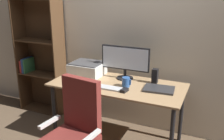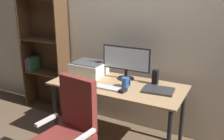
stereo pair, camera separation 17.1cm
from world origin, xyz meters
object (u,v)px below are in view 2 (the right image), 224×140
object	(u,v)px
keyboard	(108,88)
speaker_left	(99,68)
coffee_mug	(126,82)
bookshelf	(46,57)
mouse	(123,91)
printer	(89,68)
speaker_right	(155,77)
laptop	(158,90)
monitor	(126,60)
office_chair	(70,136)
desk	(117,91)

from	to	relation	value
keyboard	speaker_left	world-z (taller)	speaker_left
speaker_left	keyboard	bearing A→B (deg)	-48.63
coffee_mug	bookshelf	xyz separation A→B (m)	(-1.48, 0.38, 0.02)
mouse	printer	xyz separation A→B (m)	(-0.63, 0.33, 0.06)
coffee_mug	speaker_right	distance (m)	0.35
laptop	speaker_left	distance (m)	0.86
bookshelf	laptop	bearing A→B (deg)	-10.30
monitor	office_chair	bearing A→B (deg)	-97.17
office_chair	speaker_right	bearing A→B (deg)	71.17
printer	bookshelf	xyz separation A→B (m)	(-0.89, 0.20, -0.01)
speaker_left	printer	size ratio (longest dim) A/B	0.42
monitor	bookshelf	bearing A→B (deg)	174.09
mouse	laptop	xyz separation A→B (m)	(0.32, 0.19, -0.01)
coffee_mug	speaker_left	bearing A→B (deg)	153.96
mouse	speaker_right	distance (m)	0.45
speaker_left	speaker_right	xyz separation A→B (m)	(0.74, 0.00, 0.00)
speaker_left	bookshelf	distance (m)	1.01
monitor	speaker_left	distance (m)	0.40
laptop	mouse	bearing A→B (deg)	-154.50
speaker_right	mouse	bearing A→B (deg)	-120.80
coffee_mug	speaker_right	world-z (taller)	speaker_right
desk	office_chair	bearing A→B (deg)	-98.33
desk	speaker_left	size ratio (longest dim) A/B	8.93
desk	laptop	world-z (taller)	laptop
desk	speaker_right	size ratio (longest dim) A/B	8.93
desk	monitor	xyz separation A→B (m)	(0.01, 0.21, 0.32)
bookshelf	desk	bearing A→B (deg)	-14.33
coffee_mug	office_chair	world-z (taller)	office_chair
printer	office_chair	xyz separation A→B (m)	(0.36, -0.92, -0.36)
laptop	speaker_right	world-z (taller)	speaker_right
monitor	mouse	world-z (taller)	monitor
mouse	coffee_mug	world-z (taller)	coffee_mug
keyboard	bookshelf	size ratio (longest dim) A/B	0.18
coffee_mug	office_chair	size ratio (longest dim) A/B	0.11
speaker_right	printer	world-z (taller)	speaker_right
monitor	speaker_left	world-z (taller)	monitor
coffee_mug	printer	size ratio (longest dim) A/B	0.27
laptop	speaker_left	xyz separation A→B (m)	(-0.84, 0.18, 0.07)
printer	mouse	bearing A→B (deg)	-27.51
monitor	keyboard	bearing A→B (deg)	-97.02
monitor	speaker_right	xyz separation A→B (m)	(0.37, -0.01, -0.15)
speaker_left	printer	bearing A→B (deg)	-156.43
keyboard	speaker_right	size ratio (longest dim) A/B	1.71
mouse	laptop	world-z (taller)	mouse
laptop	printer	bearing A→B (deg)	166.55
desk	mouse	size ratio (longest dim) A/B	15.81
monitor	speaker_left	bearing A→B (deg)	-178.78
mouse	speaker_right	world-z (taller)	speaker_right
mouse	speaker_left	bearing A→B (deg)	151.26
desk	printer	bearing A→B (deg)	162.70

